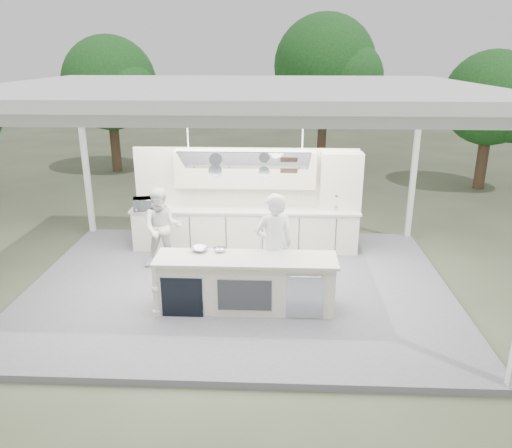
{
  "coord_description": "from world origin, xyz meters",
  "views": [
    {
      "loc": [
        0.73,
        -8.68,
        4.37
      ],
      "look_at": [
        0.31,
        0.4,
        1.22
      ],
      "focal_mm": 35.0,
      "sensor_mm": 36.0,
      "label": 1
    }
  ],
  "objects_px": {
    "back_counter": "(245,228)",
    "head_chef": "(274,246)",
    "demo_island": "(245,283)",
    "sous_chef": "(162,228)"
  },
  "relations": [
    {
      "from": "head_chef",
      "to": "sous_chef",
      "type": "relative_size",
      "value": 1.17
    },
    {
      "from": "sous_chef",
      "to": "back_counter",
      "type": "bearing_deg",
      "value": 25.64
    },
    {
      "from": "back_counter",
      "to": "sous_chef",
      "type": "height_order",
      "value": "sous_chef"
    },
    {
      "from": "demo_island",
      "to": "sous_chef",
      "type": "xyz_separation_m",
      "value": [
        -1.8,
        1.73,
        0.36
      ]
    },
    {
      "from": "demo_island",
      "to": "head_chef",
      "type": "bearing_deg",
      "value": 43.97
    },
    {
      "from": "demo_island",
      "to": "head_chef",
      "type": "height_order",
      "value": "head_chef"
    },
    {
      "from": "head_chef",
      "to": "sous_chef",
      "type": "distance_m",
      "value": 2.62
    },
    {
      "from": "demo_island",
      "to": "sous_chef",
      "type": "relative_size",
      "value": 1.85
    },
    {
      "from": "back_counter",
      "to": "head_chef",
      "type": "xyz_separation_m",
      "value": [
        0.67,
        -2.34,
        0.5
      ]
    },
    {
      "from": "demo_island",
      "to": "back_counter",
      "type": "height_order",
      "value": "same"
    }
  ]
}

